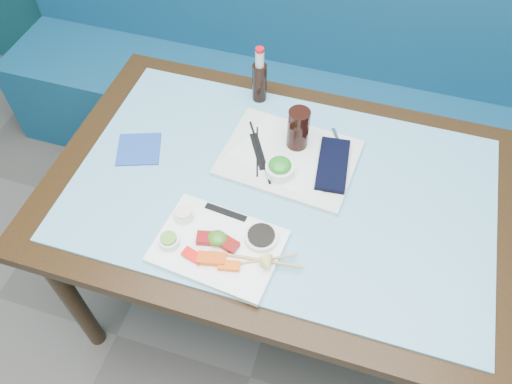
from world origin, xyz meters
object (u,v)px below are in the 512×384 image
(sashimi_plate, at_px, (218,246))
(cola_glass, at_px, (298,129))
(seaweed_bowl, at_px, (280,170))
(booth_bench, at_px, (327,98))
(blue_napkin, at_px, (139,149))
(cola_bottle_body, at_px, (260,83))
(dining_table, at_px, (281,205))
(serving_tray, at_px, (289,158))

(sashimi_plate, relative_size, cola_glass, 2.41)
(sashimi_plate, distance_m, cola_glass, 0.44)
(sashimi_plate, relative_size, seaweed_bowl, 3.83)
(booth_bench, relative_size, blue_napkin, 22.79)
(seaweed_bowl, xyz_separation_m, cola_bottle_body, (-0.16, 0.31, 0.04))
(dining_table, height_order, serving_tray, serving_tray)
(booth_bench, height_order, cola_bottle_body, booth_bench)
(seaweed_bowl, bearing_deg, blue_napkin, -176.91)
(dining_table, xyz_separation_m, sashimi_plate, (-0.11, -0.25, 0.10))
(seaweed_bowl, relative_size, blue_napkin, 0.65)
(sashimi_plate, height_order, cola_bottle_body, cola_bottle_body)
(booth_bench, xyz_separation_m, sashimi_plate, (-0.11, -1.09, 0.39))
(sashimi_plate, xyz_separation_m, seaweed_bowl, (0.09, 0.29, 0.02))
(booth_bench, bearing_deg, blue_napkin, -119.36)
(blue_napkin, bearing_deg, sashimi_plate, -36.15)
(cola_glass, bearing_deg, serving_tray, -100.30)
(booth_bench, bearing_deg, sashimi_plate, -95.68)
(booth_bench, relative_size, cola_glass, 21.93)
(sashimi_plate, xyz_separation_m, cola_bottle_body, (-0.07, 0.60, 0.06))
(cola_glass, bearing_deg, sashimi_plate, -104.89)
(blue_napkin, bearing_deg, cola_bottle_body, 49.02)
(blue_napkin, bearing_deg, seaweed_bowl, 3.09)
(dining_table, bearing_deg, seaweed_bowl, 118.03)
(dining_table, xyz_separation_m, cola_glass, (0.00, 0.16, 0.17))
(booth_bench, height_order, cola_glass, booth_bench)
(serving_tray, bearing_deg, blue_napkin, -162.71)
(serving_tray, xyz_separation_m, seaweed_bowl, (-0.01, -0.07, 0.02))
(dining_table, bearing_deg, cola_bottle_body, 116.78)
(sashimi_plate, distance_m, blue_napkin, 0.44)
(dining_table, bearing_deg, blue_napkin, 178.85)
(dining_table, relative_size, cola_glass, 10.24)
(serving_tray, bearing_deg, cola_glass, 84.79)
(booth_bench, bearing_deg, cola_glass, -89.82)
(serving_tray, xyz_separation_m, cola_bottle_body, (-0.17, 0.24, 0.06))
(dining_table, distance_m, sashimi_plate, 0.29)
(booth_bench, distance_m, seaweed_bowl, 0.91)
(seaweed_bowl, height_order, cola_glass, cola_glass)
(booth_bench, relative_size, dining_table, 2.14)
(cola_bottle_body, bearing_deg, serving_tray, -54.92)
(sashimi_plate, bearing_deg, seaweed_bowl, 78.13)
(serving_tray, bearing_deg, sashimi_plate, -100.48)
(dining_table, xyz_separation_m, cola_bottle_body, (-0.17, 0.35, 0.16))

